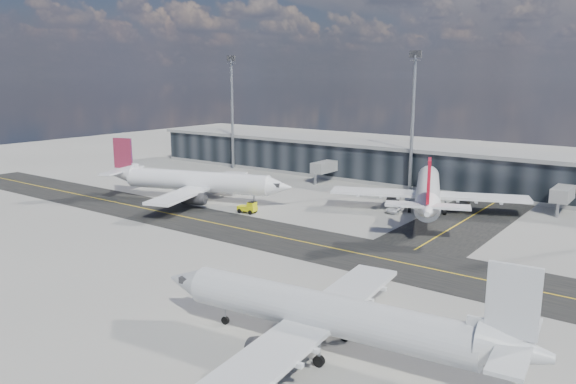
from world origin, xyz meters
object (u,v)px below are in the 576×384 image
airliner_near (330,315)px  service_van (396,209)px  baggage_tug (249,207)px  airliner_af (195,181)px  airliner_redtail (428,191)px

airliner_near → service_van: (-18.18, 50.97, -2.87)m
airliner_near → service_van: 54.19m
airliner_near → service_van: bearing=13.3°
airliner_near → baggage_tug: size_ratio=10.01×
airliner_af → service_van: bearing=95.1°
airliner_af → airliner_redtail: airliner_redtail is taller
airliner_af → baggage_tug: airliner_af is taller
airliner_redtail → service_van: bearing=-174.3°
airliner_af → airliner_redtail: (40.42, 17.22, 0.13)m
airliner_near → baggage_tug: (-38.78, 34.71, -2.46)m
airliner_near → airliner_redtail: bearing=7.7°
airliner_redtail → service_van: (-4.83, -2.57, -3.33)m
airliner_near → service_van: airliner_near is taller
airliner_near → baggage_tug: bearing=41.8°
airliner_redtail → baggage_tug: size_ratio=10.85×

